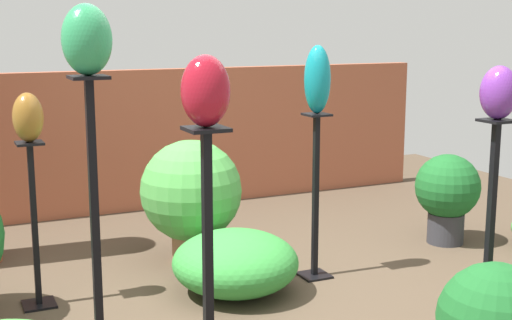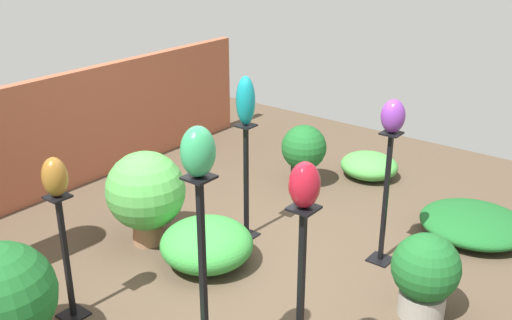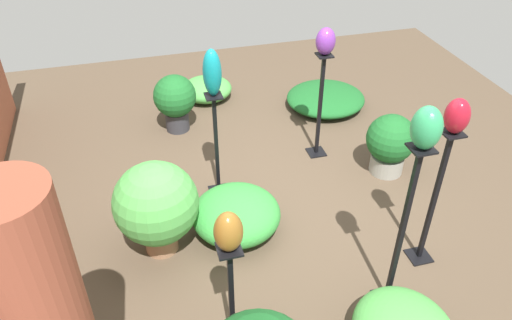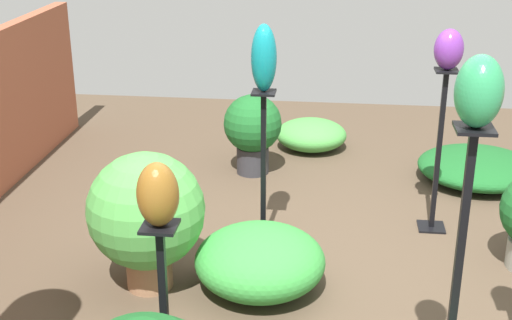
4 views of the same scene
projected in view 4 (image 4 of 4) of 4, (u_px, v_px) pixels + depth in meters
ground_plane at (314, 273)px, 4.79m from camera, size 8.00×8.00×0.00m
pedestal_teal at (263, 177)px, 5.00m from camera, size 0.20×0.20×1.15m
pedestal_jade at (455, 298)px, 3.22m from camera, size 0.20×0.20×1.52m
pedestal_violet at (438, 159)px, 5.21m from camera, size 0.20×0.20×1.23m
art_vase_bronze at (158, 194)px, 3.10m from camera, size 0.18×0.19×0.30m
art_vase_teal at (264, 58)px, 4.69m from camera, size 0.18×0.17×0.45m
art_vase_jade at (479, 91)px, 2.87m from camera, size 0.21×0.20×0.30m
art_vase_violet at (449, 49)px, 4.92m from camera, size 0.19×0.20×0.29m
potted_plant_back_center at (253, 128)px, 6.30m from camera, size 0.52×0.52×0.72m
potted_plant_near_pillar at (146, 213)px, 4.46m from camera, size 0.75×0.75×0.91m
foliage_bed_east at (478, 167)px, 6.22m from camera, size 0.99×1.04×0.26m
foliage_bed_west at (311, 135)px, 6.97m from camera, size 0.65×0.69×0.29m
foliage_bed_center at (260, 261)px, 4.54m from camera, size 0.83×0.83×0.41m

